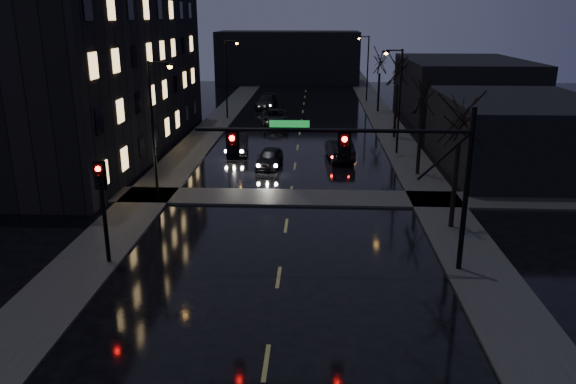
# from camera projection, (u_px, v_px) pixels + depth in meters

# --- Properties ---
(sidewalk_left) EXTENTS (3.00, 140.00, 0.12)m
(sidewalk_left) POSITION_uv_depth(u_px,v_px,m) (202.00, 138.00, 49.35)
(sidewalk_left) COLOR #2D2D2B
(sidewalk_left) RESTS_ON ground
(sidewalk_right) EXTENTS (3.00, 140.00, 0.12)m
(sidewalk_right) POSITION_uv_depth(u_px,v_px,m) (397.00, 140.00, 48.55)
(sidewalk_right) COLOR #2D2D2B
(sidewalk_right) RESTS_ON ground
(sidewalk_cross) EXTENTS (40.00, 3.00, 0.12)m
(sidewalk_cross) POSITION_uv_depth(u_px,v_px,m) (290.00, 198.00, 33.24)
(sidewalk_cross) COLOR #2D2D2B
(sidewalk_cross) RESTS_ON ground
(apartment_block) EXTENTS (12.00, 30.00, 12.00)m
(apartment_block) POSITION_uv_depth(u_px,v_px,m) (83.00, 75.00, 43.18)
(apartment_block) COLOR black
(apartment_block) RESTS_ON ground
(commercial_right_near) EXTENTS (10.00, 14.00, 5.00)m
(commercial_right_near) POSITION_uv_depth(u_px,v_px,m) (518.00, 134.00, 38.92)
(commercial_right_near) COLOR black
(commercial_right_near) RESTS_ON ground
(commercial_right_far) EXTENTS (12.00, 18.00, 6.00)m
(commercial_right_far) POSITION_uv_depth(u_px,v_px,m) (462.00, 88.00, 59.66)
(commercial_right_far) COLOR black
(commercial_right_far) RESTS_ON ground
(far_block) EXTENTS (22.00, 10.00, 8.00)m
(far_block) POSITION_uv_depth(u_px,v_px,m) (288.00, 57.00, 88.87)
(far_block) COLOR black
(far_block) RESTS_ON ground
(signal_mast) EXTENTS (11.11, 0.41, 7.00)m
(signal_mast) POSITION_uv_depth(u_px,v_px,m) (375.00, 159.00, 22.56)
(signal_mast) COLOR black
(signal_mast) RESTS_ON ground
(signal_pole_left) EXTENTS (0.35, 0.41, 4.53)m
(signal_pole_left) POSITION_uv_depth(u_px,v_px,m) (102.00, 198.00, 23.64)
(signal_pole_left) COLOR black
(signal_pole_left) RESTS_ON ground
(tree_near) EXTENTS (3.52, 3.52, 8.08)m
(tree_near) POSITION_uv_depth(u_px,v_px,m) (462.00, 107.00, 26.70)
(tree_near) COLOR black
(tree_near) RESTS_ON ground
(tree_mid_a) EXTENTS (3.30, 3.30, 7.58)m
(tree_mid_a) POSITION_uv_depth(u_px,v_px,m) (423.00, 89.00, 36.35)
(tree_mid_a) COLOR black
(tree_mid_a) RESTS_ON ground
(tree_mid_b) EXTENTS (3.74, 3.74, 8.59)m
(tree_mid_b) POSITION_uv_depth(u_px,v_px,m) (398.00, 62.00, 47.54)
(tree_mid_b) COLOR black
(tree_mid_b) RESTS_ON ground
(tree_far) EXTENTS (3.43, 3.43, 7.88)m
(tree_far) POSITION_uv_depth(u_px,v_px,m) (380.00, 57.00, 61.04)
(tree_far) COLOR black
(tree_far) RESTS_ON ground
(streetlight_l_near) EXTENTS (1.53, 0.28, 8.00)m
(streetlight_l_near) POSITION_uv_depth(u_px,v_px,m) (156.00, 119.00, 31.70)
(streetlight_l_near) COLOR black
(streetlight_l_near) RESTS_ON ground
(streetlight_l_far) EXTENTS (1.53, 0.28, 8.00)m
(streetlight_l_far) POSITION_uv_depth(u_px,v_px,m) (228.00, 73.00, 57.41)
(streetlight_l_far) COLOR black
(streetlight_l_far) RESTS_ON ground
(streetlight_r_mid) EXTENTS (1.53, 0.28, 8.00)m
(streetlight_r_mid) POSITION_uv_depth(u_px,v_px,m) (397.00, 93.00, 42.42)
(streetlight_r_mid) COLOR black
(streetlight_r_mid) RESTS_ON ground
(streetlight_r_far) EXTENTS (1.53, 0.28, 8.00)m
(streetlight_r_far) POSITION_uv_depth(u_px,v_px,m) (366.00, 63.00, 69.09)
(streetlight_r_far) COLOR black
(streetlight_r_far) RESTS_ON ground
(oncoming_car_a) EXTENTS (1.95, 4.06, 1.34)m
(oncoming_car_a) POSITION_uv_depth(u_px,v_px,m) (270.00, 158.00, 40.07)
(oncoming_car_a) COLOR black
(oncoming_car_a) RESTS_ON ground
(oncoming_car_b) EXTENTS (1.94, 4.56, 1.46)m
(oncoming_car_b) POSITION_uv_depth(u_px,v_px,m) (238.00, 144.00, 44.06)
(oncoming_car_b) COLOR black
(oncoming_car_b) RESTS_ON ground
(oncoming_car_c) EXTENTS (3.07, 5.77, 1.54)m
(oncoming_car_c) POSITION_uv_depth(u_px,v_px,m) (275.00, 117.00, 55.30)
(oncoming_car_c) COLOR black
(oncoming_car_c) RESTS_ON ground
(oncoming_car_d) EXTENTS (2.46, 5.37, 1.52)m
(oncoming_car_d) POSITION_uv_depth(u_px,v_px,m) (266.00, 102.00, 65.31)
(oncoming_car_d) COLOR black
(oncoming_car_d) RESTS_ON ground
(lead_car) EXTENTS (2.19, 4.88, 1.56)m
(lead_car) POSITION_uv_depth(u_px,v_px,m) (340.00, 149.00, 42.08)
(lead_car) COLOR black
(lead_car) RESTS_ON ground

